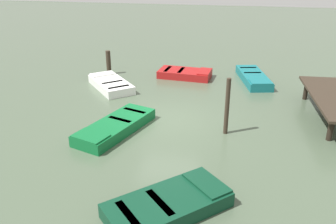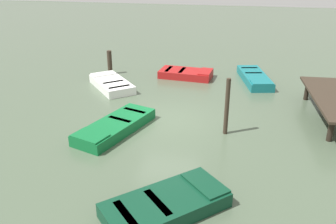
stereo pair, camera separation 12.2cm
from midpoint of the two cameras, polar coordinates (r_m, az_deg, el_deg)
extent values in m
plane|color=#475642|center=(14.24, -0.24, -1.29)|extent=(80.00, 80.00, 0.00)
cube|color=#33281E|center=(15.58, 25.28, 2.16)|extent=(5.22, 2.12, 0.10)
cylinder|color=black|center=(13.75, 24.61, -2.57)|extent=(0.20, 0.20, 0.85)
cylinder|color=black|center=(17.76, 25.27, 2.97)|extent=(0.20, 0.20, 0.85)
cylinder|color=black|center=(17.42, 21.25, 3.27)|extent=(0.20, 0.20, 0.85)
cube|color=#0C3823|center=(9.29, -0.41, -14.86)|extent=(3.27, 3.33, 0.40)
cube|color=maroon|center=(9.20, -0.42, -14.18)|extent=(2.70, 2.75, 0.04)
cube|color=#0C3823|center=(9.73, 5.90, -11.32)|extent=(1.45, 1.43, 0.06)
cube|color=maroon|center=(9.08, -1.73, -14.46)|extent=(0.98, 0.95, 0.04)
cube|color=maroon|center=(8.77, -6.85, -16.23)|extent=(0.98, 0.95, 0.04)
cube|color=maroon|center=(19.48, 2.56, 6.21)|extent=(1.66, 2.93, 0.40)
cube|color=black|center=(19.44, 2.57, 6.60)|extent=(1.31, 2.48, 0.04)
cube|color=maroon|center=(19.19, 5.77, 6.57)|extent=(1.33, 0.73, 0.06)
cube|color=black|center=(19.47, 1.96, 6.77)|extent=(1.12, 0.29, 0.04)
cube|color=black|center=(19.67, -0.24, 6.95)|extent=(1.12, 0.29, 0.04)
cube|color=#0F602D|center=(13.37, -8.71, -2.35)|extent=(3.78, 2.35, 0.40)
cube|color=orange|center=(13.31, -8.75, -1.81)|extent=(3.19, 1.91, 0.04)
cube|color=#0F602D|center=(12.34, -12.73, -3.79)|extent=(1.11, 1.35, 0.06)
cube|color=#B06E1E|center=(13.49, -8.07, -1.24)|extent=(0.51, 1.02, 0.04)
cube|color=#B06E1E|center=(14.20, -5.68, 0.18)|extent=(0.51, 1.02, 0.04)
cube|color=silver|center=(17.98, -9.42, 4.42)|extent=(3.17, 3.00, 0.40)
cube|color=#334772|center=(17.93, -9.45, 4.85)|extent=(2.63, 2.48, 0.04)
cube|color=silver|center=(18.96, -10.72, 6.06)|extent=(1.31, 1.37, 0.06)
cube|color=navy|center=(17.72, -9.20, 4.77)|extent=(0.85, 0.94, 0.04)
cube|color=navy|center=(16.99, -8.21, 4.01)|extent=(0.85, 0.94, 0.04)
cube|color=#14666B|center=(19.33, 13.48, 5.44)|extent=(3.71, 1.93, 0.40)
cube|color=beige|center=(19.29, 13.52, 5.83)|extent=(3.14, 1.56, 0.04)
cube|color=#14666B|center=(17.99, 14.61, 4.76)|extent=(0.99, 1.20, 0.06)
cube|color=#9B9789|center=(19.52, 13.34, 6.18)|extent=(0.40, 0.93, 0.04)
cube|color=#9B9789|center=(20.42, 12.69, 7.00)|extent=(0.40, 0.93, 0.04)
cylinder|color=#33281E|center=(20.22, -9.78, 7.91)|extent=(0.26, 0.26, 1.33)
cylinder|color=#33281E|center=(12.90, 9.28, 0.87)|extent=(0.16, 0.16, 2.15)
camera|label=1|loc=(0.06, -90.25, -0.11)|focal=37.63mm
camera|label=2|loc=(0.06, 89.75, 0.11)|focal=37.63mm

